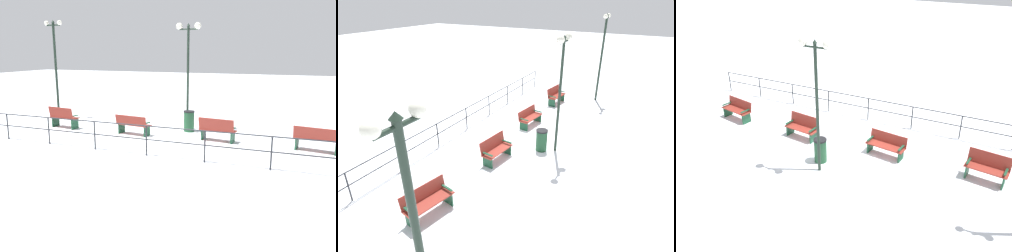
# 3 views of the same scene
# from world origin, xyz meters

# --- Properties ---
(ground_plane) EXTENTS (80.00, 80.00, 0.00)m
(ground_plane) POSITION_xyz_m (0.00, 0.00, 0.00)
(ground_plane) COLOR white
(ground_plane) RESTS_ON ground
(bench_nearest) EXTENTS (0.80, 1.55, 0.89)m
(bench_nearest) POSITION_xyz_m (-0.11, -5.20, 0.47)
(bench_nearest) COLOR maroon
(bench_nearest) RESTS_ON ground
(bench_second) EXTENTS (0.70, 1.44, 0.92)m
(bench_second) POSITION_xyz_m (0.04, -1.73, 0.46)
(bench_second) COLOR maroon
(bench_second) RESTS_ON ground
(bench_third) EXTENTS (0.69, 1.51, 0.83)m
(bench_third) POSITION_xyz_m (-0.15, 1.75, 0.43)
(bench_third) COLOR maroon
(bench_third) RESTS_ON ground
(bench_fourth) EXTENTS (0.70, 1.42, 0.96)m
(bench_fourth) POSITION_xyz_m (-0.12, 5.22, 0.49)
(bench_fourth) COLOR maroon
(bench_fourth) RESTS_ON ground
(lamppost_near) EXTENTS (0.28, 1.10, 4.32)m
(lamppost_near) POSITION_xyz_m (1.79, -7.22, 2.85)
(lamppost_near) COLOR #1E2D23
(lamppost_near) RESTS_ON ground
(lamppost_middle) EXTENTS (0.28, 1.10, 4.55)m
(lamppost_middle) POSITION_xyz_m (1.79, 0.04, 3.34)
(lamppost_middle) COLOR #1E2D23
(lamppost_middle) RESTS_ON ground
(lamppost_far) EXTENTS (0.23, 1.01, 4.85)m
(lamppost_far) POSITION_xyz_m (1.79, 7.00, 3.12)
(lamppost_far) COLOR #1E2D23
(lamppost_far) RESTS_ON ground
(waterfront_railing) EXTENTS (0.05, 15.85, 1.02)m
(waterfront_railing) POSITION_xyz_m (-2.59, 0.00, 0.69)
(waterfront_railing) COLOR #26282D
(waterfront_railing) RESTS_ON ground
(trash_bin) EXTENTS (0.47, 0.47, 0.90)m
(trash_bin) POSITION_xyz_m (1.28, -0.20, 0.45)
(trash_bin) COLOR #1E4C2D
(trash_bin) RESTS_ON ground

